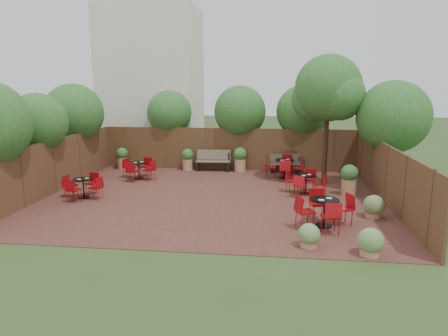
# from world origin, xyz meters

# --- Properties ---
(ground) EXTENTS (80.00, 80.00, 0.00)m
(ground) POSITION_xyz_m (0.00, 0.00, 0.00)
(ground) COLOR #354F23
(ground) RESTS_ON ground
(courtyard_paving) EXTENTS (12.00, 10.00, 0.02)m
(courtyard_paving) POSITION_xyz_m (0.00, 0.00, 0.01)
(courtyard_paving) COLOR #341915
(courtyard_paving) RESTS_ON ground
(fence_back) EXTENTS (12.00, 0.08, 2.00)m
(fence_back) POSITION_xyz_m (0.00, 5.00, 1.00)
(fence_back) COLOR #4E361D
(fence_back) RESTS_ON ground
(fence_left) EXTENTS (0.08, 10.00, 2.00)m
(fence_left) POSITION_xyz_m (-6.00, 0.00, 1.00)
(fence_left) COLOR #4E361D
(fence_left) RESTS_ON ground
(fence_right) EXTENTS (0.08, 10.00, 2.00)m
(fence_right) POSITION_xyz_m (6.00, 0.00, 1.00)
(fence_right) COLOR #4E361D
(fence_right) RESTS_ON ground
(neighbour_building) EXTENTS (5.00, 4.00, 8.00)m
(neighbour_building) POSITION_xyz_m (-4.50, 8.00, 4.00)
(neighbour_building) COLOR silver
(neighbour_building) RESTS_ON ground
(overhang_foliage) EXTENTS (16.03, 10.93, 2.74)m
(overhang_foliage) POSITION_xyz_m (-1.34, 2.56, 2.76)
(overhang_foliage) COLOR #27601F
(overhang_foliage) RESTS_ON ground
(courtyard_tree) EXTENTS (2.80, 2.70, 5.19)m
(courtyard_tree) POSITION_xyz_m (4.24, 2.78, 3.72)
(courtyard_tree) COLOR black
(courtyard_tree) RESTS_ON courtyard_paving
(park_bench_left) EXTENTS (1.62, 0.62, 0.98)m
(park_bench_left) POSITION_xyz_m (-0.65, 4.63, 0.52)
(park_bench_left) COLOR brown
(park_bench_left) RESTS_ON courtyard_paving
(park_bench_right) EXTENTS (1.39, 0.48, 0.85)m
(park_bench_right) POSITION_xyz_m (2.70, 4.62, 0.46)
(park_bench_right) COLOR brown
(park_bench_right) RESTS_ON courtyard_paving
(bistro_tables) EXTENTS (9.78, 7.82, 0.93)m
(bistro_tables) POSITION_xyz_m (0.74, 0.66, 0.46)
(bistro_tables) COLOR black
(bistro_tables) RESTS_ON courtyard_paving
(planters) EXTENTS (10.60, 4.32, 1.14)m
(planters) POSITION_xyz_m (0.14, 3.50, 0.61)
(planters) COLOR #A77853
(planters) RESTS_ON courtyard_paving
(low_shrubs) EXTENTS (2.75, 3.60, 0.70)m
(low_shrubs) POSITION_xyz_m (4.41, -3.40, 0.34)
(low_shrubs) COLOR #A77853
(low_shrubs) RESTS_ON courtyard_paving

